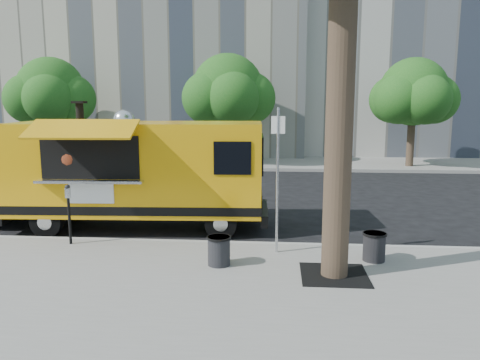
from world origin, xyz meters
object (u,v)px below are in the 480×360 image
Objects in this scene: far_tree_a at (51,92)px; sign_post at (278,172)px; far_tree_c at (413,92)px; trash_bin_right at (219,250)px; trash_bin_left at (374,246)px; parking_meter at (69,207)px; food_truck at (137,170)px; far_tree_b at (228,90)px.

far_tree_a reaches higher than sign_post.
sign_post is (-6.45, -13.95, -1.87)m from far_tree_c.
trash_bin_right is at bearing -54.65° from far_tree_a.
trash_bin_left is (-4.53, -14.33, -3.26)m from far_tree_c.
trash_bin_left is (13.47, -14.23, -3.32)m from far_tree_a.
far_tree_a is at bearing 117.15° from parking_meter.
far_tree_c reaches higher than sign_post.
parking_meter is at bearing -119.64° from food_truck.
far_tree_b reaches higher than trash_bin_right.
food_truck is at bearing 129.57° from trash_bin_right.
far_tree_c is at bearing 65.19° from sign_post.
sign_post is 1.98m from trash_bin_right.
far_tree_c reaches higher than trash_bin_right.
sign_post is at bearing -114.81° from far_tree_c.
far_tree_a is at bearing 121.37° from food_truck.
far_tree_c is at bearing 63.01° from trash_bin_right.
far_tree_b is 0.82× the size of food_truck.
trash_bin_left is at bearing -46.57° from far_tree_a.
far_tree_a is 0.80× the size of food_truck.
far_tree_b is 15.57m from trash_bin_right.
food_truck reaches higher than parking_meter.
food_truck is at bearing -55.81° from far_tree_a.
far_tree_a is 14.36m from food_truck.
trash_bin_right is at bearing -53.25° from food_truck.
trash_bin_left is at bearing -107.53° from far_tree_c.
far_tree_b is 14.48m from parking_meter.
sign_post is (11.55, -13.85, -1.93)m from far_tree_a.
far_tree_b reaches higher than far_tree_a.
parking_meter is at bearing 174.86° from trash_bin_left.
far_tree_a is 1.79× the size of sign_post.
parking_meter is (-2.00, -14.05, -2.85)m from far_tree_b.
far_tree_b is (9.00, 0.40, 0.06)m from far_tree_a.
sign_post is 4.64m from parking_meter.
sign_post is at bearing -50.17° from far_tree_a.
food_truck is (-10.03, -11.83, -2.19)m from far_tree_c.
far_tree_b is at bearing 100.15° from sign_post.
parking_meter is at bearing -98.10° from far_tree_b.
trash_bin_right is (-7.55, -14.83, -3.27)m from far_tree_c.
far_tree_b is 9.72× the size of trash_bin_left.
far_tree_c is 3.90× the size of parking_meter.
trash_bin_right is at bearing -116.99° from far_tree_c.
far_tree_a reaches higher than parking_meter.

